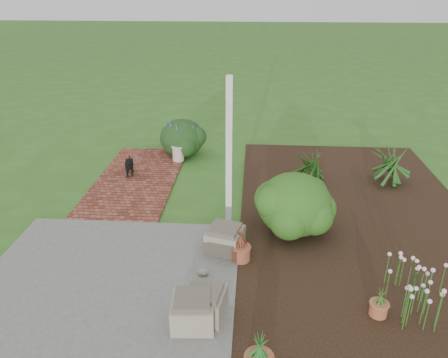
# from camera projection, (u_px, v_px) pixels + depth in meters

# --- Properties ---
(ground) EXTENTS (80.00, 80.00, 0.00)m
(ground) POSITION_uv_depth(u_px,v_px,m) (210.00, 226.00, 7.31)
(ground) COLOR #345F1E
(ground) RESTS_ON ground
(concrete_patio) EXTENTS (3.50, 3.50, 0.04)m
(concrete_patio) POSITION_uv_depth(u_px,v_px,m) (104.00, 289.00, 5.79)
(concrete_patio) COLOR #5F5F5C
(concrete_patio) RESTS_ON ground
(brick_path) EXTENTS (1.60, 3.50, 0.04)m
(brick_path) POSITION_uv_depth(u_px,v_px,m) (137.00, 179.00, 8.99)
(brick_path) COLOR #5E291D
(brick_path) RESTS_ON ground
(garden_bed) EXTENTS (4.00, 7.00, 0.03)m
(garden_bed) POSITION_uv_depth(u_px,v_px,m) (356.00, 216.00, 7.59)
(garden_bed) COLOR black
(garden_bed) RESTS_ON ground
(veranda_post) EXTENTS (0.10, 0.10, 2.50)m
(veranda_post) POSITION_uv_depth(u_px,v_px,m) (229.00, 155.00, 6.86)
(veranda_post) COLOR white
(veranda_post) RESTS_ON ground
(stone_trough_near) EXTENTS (0.53, 0.53, 0.33)m
(stone_trough_near) POSITION_uv_depth(u_px,v_px,m) (193.00, 312.00, 5.13)
(stone_trough_near) COLOR gray
(stone_trough_near) RESTS_ON concrete_patio
(stone_trough_mid) EXTENTS (0.55, 0.55, 0.32)m
(stone_trough_mid) POSITION_uv_depth(u_px,v_px,m) (204.00, 304.00, 5.26)
(stone_trough_mid) COLOR gray
(stone_trough_mid) RESTS_ON concrete_patio
(stone_trough_far) EXTENTS (0.61, 0.61, 0.33)m
(stone_trough_far) POSITION_uv_depth(u_px,v_px,m) (225.00, 240.00, 6.55)
(stone_trough_far) COLOR gray
(stone_trough_far) RESTS_ON concrete_patio
(black_dog) EXTENTS (0.20, 0.47, 0.41)m
(black_dog) POSITION_uv_depth(u_px,v_px,m) (129.00, 164.00, 9.03)
(black_dog) COLOR black
(black_dog) RESTS_ON brick_path
(cream_ceramic_urn) EXTENTS (0.27, 0.27, 0.34)m
(cream_ceramic_urn) POSITION_uv_depth(u_px,v_px,m) (178.00, 153.00, 9.82)
(cream_ceramic_urn) COLOR beige
(cream_ceramic_urn) RESTS_ON brick_path
(evergreen_shrub) EXTENTS (1.38, 1.38, 1.01)m
(evergreen_shrub) POSITION_uv_depth(u_px,v_px,m) (295.00, 203.00, 6.94)
(evergreen_shrub) COLOR #1E3D12
(evergreen_shrub) RESTS_ON garden_bed
(agapanthus_clump_back) EXTENTS (1.03, 1.03, 0.92)m
(agapanthus_clump_back) POSITION_uv_depth(u_px,v_px,m) (390.00, 161.00, 8.65)
(agapanthus_clump_back) COLOR #0B3A0A
(agapanthus_clump_back) RESTS_ON garden_bed
(agapanthus_clump_front) EXTENTS (1.06, 1.06, 0.81)m
(agapanthus_clump_front) POSITION_uv_depth(u_px,v_px,m) (310.00, 163.00, 8.73)
(agapanthus_clump_front) COLOR #153E0C
(agapanthus_clump_front) RESTS_ON garden_bed
(pink_flower_patch) EXTENTS (1.21, 1.21, 0.64)m
(pink_flower_patch) POSITION_uv_depth(u_px,v_px,m) (426.00, 285.00, 5.35)
(pink_flower_patch) COLOR #113D0F
(pink_flower_patch) RESTS_ON garden_bed
(terracotta_pot_bronze) EXTENTS (0.35, 0.35, 0.23)m
(terracotta_pot_bronze) POSITION_uv_depth(u_px,v_px,m) (241.00, 253.00, 6.35)
(terracotta_pot_bronze) COLOR #974E33
(terracotta_pot_bronze) RESTS_ON garden_bed
(terracotta_pot_small_left) EXTENTS (0.25, 0.25, 0.18)m
(terracotta_pot_small_left) POSITION_uv_depth(u_px,v_px,m) (379.00, 309.00, 5.30)
(terracotta_pot_small_left) COLOR #A95939
(terracotta_pot_small_left) RESTS_ON garden_bed
(purple_flowering_bush) EXTENTS (1.33, 1.33, 0.87)m
(purple_flowering_bush) POSITION_uv_depth(u_px,v_px,m) (182.00, 137.00, 10.16)
(purple_flowering_bush) COLOR black
(purple_flowering_bush) RESTS_ON ground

